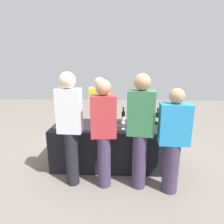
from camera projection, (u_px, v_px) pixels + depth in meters
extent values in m
plane|color=slate|center=(112.00, 164.00, 3.64)|extent=(12.00, 12.00, 0.00)
cube|color=black|center=(112.00, 145.00, 3.54)|extent=(2.12, 0.79, 0.76)
cylinder|color=black|center=(68.00, 116.00, 3.61)|extent=(0.07, 0.07, 0.22)
cylinder|color=black|center=(67.00, 108.00, 3.57)|extent=(0.03, 0.03, 0.09)
cylinder|color=black|center=(67.00, 105.00, 3.55)|extent=(0.03, 0.03, 0.02)
cylinder|color=silver|center=(68.00, 117.00, 3.61)|extent=(0.07, 0.07, 0.08)
cylinder|color=black|center=(100.00, 118.00, 3.50)|extent=(0.08, 0.08, 0.22)
cylinder|color=black|center=(99.00, 110.00, 3.46)|extent=(0.03, 0.03, 0.08)
cylinder|color=maroon|center=(99.00, 108.00, 3.45)|extent=(0.03, 0.03, 0.02)
cylinder|color=silver|center=(100.00, 119.00, 3.50)|extent=(0.08, 0.08, 0.08)
cylinder|color=black|center=(109.00, 117.00, 3.58)|extent=(0.07, 0.07, 0.23)
cylinder|color=black|center=(109.00, 108.00, 3.54)|extent=(0.03, 0.03, 0.08)
cylinder|color=maroon|center=(109.00, 106.00, 3.52)|extent=(0.03, 0.03, 0.02)
cylinder|color=silver|center=(109.00, 117.00, 3.58)|extent=(0.07, 0.07, 0.08)
cylinder|color=black|center=(123.00, 118.00, 3.52)|extent=(0.07, 0.07, 0.23)
cylinder|color=black|center=(123.00, 109.00, 3.47)|extent=(0.03, 0.03, 0.09)
cylinder|color=gold|center=(123.00, 106.00, 3.46)|extent=(0.03, 0.03, 0.02)
cylinder|color=silver|center=(123.00, 118.00, 3.52)|extent=(0.07, 0.07, 0.08)
cylinder|color=black|center=(139.00, 118.00, 3.49)|extent=(0.07, 0.07, 0.22)
cylinder|color=black|center=(139.00, 110.00, 3.45)|extent=(0.03, 0.03, 0.07)
cylinder|color=gold|center=(139.00, 108.00, 3.44)|extent=(0.03, 0.03, 0.02)
cylinder|color=silver|center=(139.00, 119.00, 3.49)|extent=(0.07, 0.07, 0.08)
cylinder|color=black|center=(157.00, 119.00, 3.48)|extent=(0.07, 0.07, 0.21)
cylinder|color=black|center=(158.00, 111.00, 3.45)|extent=(0.03, 0.03, 0.08)
cylinder|color=black|center=(158.00, 108.00, 3.43)|extent=(0.03, 0.03, 0.02)
cylinder|color=silver|center=(157.00, 119.00, 3.49)|extent=(0.07, 0.07, 0.07)
cylinder|color=silver|center=(75.00, 128.00, 3.33)|extent=(0.06, 0.06, 0.00)
cylinder|color=silver|center=(75.00, 126.00, 3.32)|extent=(0.01, 0.01, 0.06)
sphere|color=silver|center=(75.00, 122.00, 3.30)|extent=(0.07, 0.07, 0.07)
sphere|color=#590C19|center=(75.00, 123.00, 3.30)|extent=(0.04, 0.04, 0.04)
cylinder|color=silver|center=(110.00, 129.00, 3.25)|extent=(0.06, 0.06, 0.00)
cylinder|color=silver|center=(110.00, 127.00, 3.24)|extent=(0.01, 0.01, 0.06)
sphere|color=silver|center=(110.00, 124.00, 3.22)|extent=(0.06, 0.06, 0.06)
sphere|color=#590C19|center=(110.00, 125.00, 3.23)|extent=(0.03, 0.03, 0.03)
cylinder|color=silver|center=(123.00, 129.00, 3.27)|extent=(0.06, 0.06, 0.00)
cylinder|color=silver|center=(123.00, 127.00, 3.26)|extent=(0.01, 0.01, 0.07)
sphere|color=silver|center=(123.00, 123.00, 3.24)|extent=(0.07, 0.07, 0.07)
sphere|color=#590C19|center=(123.00, 124.00, 3.25)|extent=(0.04, 0.04, 0.04)
cylinder|color=silver|center=(140.00, 128.00, 3.31)|extent=(0.06, 0.06, 0.00)
cylinder|color=silver|center=(140.00, 126.00, 3.30)|extent=(0.01, 0.01, 0.06)
sphere|color=silver|center=(140.00, 123.00, 3.29)|extent=(0.08, 0.08, 0.08)
sphere|color=#590C19|center=(140.00, 123.00, 3.29)|extent=(0.04, 0.04, 0.04)
cylinder|color=silver|center=(151.00, 128.00, 3.31)|extent=(0.06, 0.06, 0.00)
cylinder|color=silver|center=(151.00, 126.00, 3.30)|extent=(0.01, 0.01, 0.07)
sphere|color=silver|center=(152.00, 122.00, 3.29)|extent=(0.06, 0.06, 0.06)
cylinder|color=#3F3351|center=(100.00, 132.00, 4.16)|extent=(0.22, 0.22, 0.77)
cube|color=yellow|center=(100.00, 102.00, 3.98)|extent=(0.43, 0.28, 0.58)
sphere|color=#D8AD8C|center=(99.00, 82.00, 3.87)|extent=(0.21, 0.21, 0.21)
cylinder|color=black|center=(72.00, 158.00, 2.96)|extent=(0.19, 0.19, 0.86)
cube|color=silver|center=(69.00, 111.00, 2.77)|extent=(0.36, 0.21, 0.65)
sphere|color=beige|center=(67.00, 80.00, 2.65)|extent=(0.23, 0.23, 0.23)
cylinder|color=#3F3351|center=(104.00, 162.00, 2.92)|extent=(0.20, 0.20, 0.81)
cube|color=#B23338|center=(104.00, 117.00, 2.73)|extent=(0.38, 0.23, 0.61)
sphere|color=tan|center=(103.00, 87.00, 2.62)|extent=(0.22, 0.22, 0.22)
cylinder|color=#3F3351|center=(139.00, 161.00, 2.89)|extent=(0.21, 0.21, 0.85)
cube|color=#337247|center=(141.00, 113.00, 2.70)|extent=(0.41, 0.26, 0.64)
sphere|color=tan|center=(142.00, 82.00, 2.58)|extent=(0.23, 0.23, 0.23)
cylinder|color=#3F3351|center=(171.00, 168.00, 2.80)|extent=(0.23, 0.23, 0.76)
cube|color=#268CCC|center=(175.00, 124.00, 2.63)|extent=(0.42, 0.24, 0.57)
sphere|color=tan|center=(177.00, 96.00, 2.53)|extent=(0.21, 0.21, 0.21)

